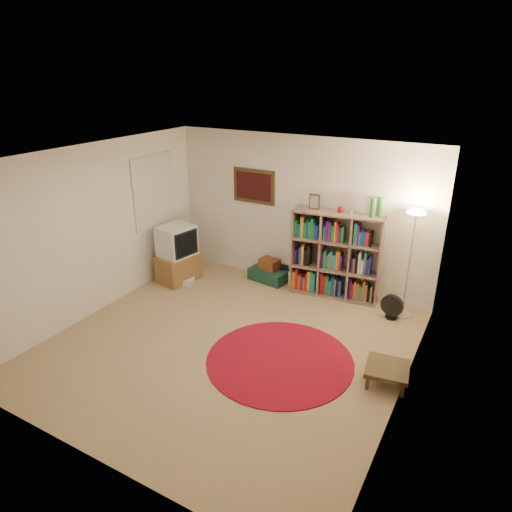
{
  "coord_description": "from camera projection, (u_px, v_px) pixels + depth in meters",
  "views": [
    {
      "loc": [
        2.87,
        -4.36,
        3.45
      ],
      "look_at": [
        0.1,
        0.6,
        1.1
      ],
      "focal_mm": 32.0,
      "sensor_mm": 36.0,
      "label": 1
    }
  ],
  "objects": [
    {
      "name": "room",
      "position": [
        224.0,
        257.0,
        5.72
      ],
      "size": [
        4.54,
        4.54,
        2.54
      ],
      "color": "#9F865D",
      "rests_on": "ground"
    },
    {
      "name": "bookshelf",
      "position": [
        335.0,
        256.0,
        7.25
      ],
      "size": [
        1.45,
        0.57,
        1.69
      ],
      "rotation": [
        0.0,
        0.0,
        0.12
      ],
      "color": "#7A5D51",
      "rests_on": "ground"
    },
    {
      "name": "floor_lamp",
      "position": [
        414.0,
        228.0,
        6.34
      ],
      "size": [
        0.41,
        0.41,
        1.67
      ],
      "rotation": [
        0.0,
        0.0,
        0.33
      ],
      "color": "white",
      "rests_on": "ground"
    },
    {
      "name": "floor_fan",
      "position": [
        392.0,
        307.0,
        6.71
      ],
      "size": [
        0.34,
        0.21,
        0.38
      ],
      "rotation": [
        0.0,
        0.0,
        -0.17
      ],
      "color": "black",
      "rests_on": "ground"
    },
    {
      "name": "tv_stand",
      "position": [
        178.0,
        255.0,
        7.82
      ],
      "size": [
        0.59,
        0.76,
        1.0
      ],
      "rotation": [
        0.0,
        0.0,
        -0.18
      ],
      "color": "brown",
      "rests_on": "ground"
    },
    {
      "name": "dvd_box",
      "position": [
        185.0,
        281.0,
        7.87
      ],
      "size": [
        0.33,
        0.3,
        0.09
      ],
      "rotation": [
        0.0,
        0.0,
        0.32
      ],
      "color": "silver",
      "rests_on": "ground"
    },
    {
      "name": "suitcase",
      "position": [
        269.0,
        274.0,
        7.97
      ],
      "size": [
        0.71,
        0.51,
        0.21
      ],
      "rotation": [
        0.0,
        0.0,
        -0.15
      ],
      "color": "#13362A",
      "rests_on": "ground"
    },
    {
      "name": "wicker_basket",
      "position": [
        269.0,
        264.0,
        7.89
      ],
      "size": [
        0.37,
        0.3,
        0.19
      ],
      "rotation": [
        0.0,
        0.0,
        -0.21
      ],
      "color": "#5A2C16",
      "rests_on": "suitcase"
    },
    {
      "name": "duffel_bag",
      "position": [
        277.0,
        270.0,
        8.07
      ],
      "size": [
        0.48,
        0.45,
        0.27
      ],
      "rotation": [
        0.0,
        0.0,
        0.36
      ],
      "color": "black",
      "rests_on": "ground"
    },
    {
      "name": "paper_towel",
      "position": [
        292.0,
        279.0,
        7.78
      ],
      "size": [
        0.14,
        0.14,
        0.24
      ],
      "rotation": [
        0.0,
        0.0,
        -0.25
      ],
      "color": "white",
      "rests_on": "ground"
    },
    {
      "name": "red_rug",
      "position": [
        280.0,
        360.0,
        5.8
      ],
      "size": [
        1.88,
        1.88,
        0.02
      ],
      "color": "maroon",
      "rests_on": "ground"
    },
    {
      "name": "side_table",
      "position": [
        387.0,
        369.0,
        5.33
      ],
      "size": [
        0.55,
        0.55,
        0.22
      ],
      "rotation": [
        0.0,
        0.0,
        0.15
      ],
      "color": "#372813",
      "rests_on": "ground"
    }
  ]
}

